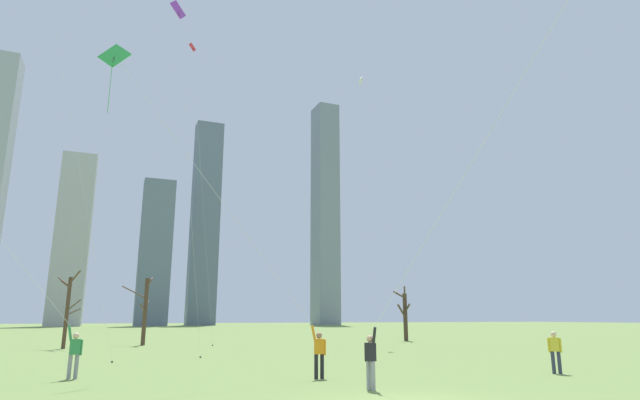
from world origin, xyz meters
TOP-DOWN VIEW (x-y plane):
  - kite_flyer_midfield_center_blue at (-10.07, 8.30)m, footprint 9.48×5.40m
  - kite_flyer_midfield_right_teal at (0.92, 0.16)m, footprint 3.02×14.22m
  - kite_flyer_foreground_left_green at (-1.66, 6.44)m, footprint 8.72×1.46m
  - bystander_watching_nearby at (9.28, 4.15)m, footprint 0.38×0.40m
  - distant_kite_low_near_trees_white at (13.22, 27.98)m, footprint 2.55×5.67m
  - distant_kite_drifting_left_purple at (-4.85, 14.51)m, footprint 3.29×3.91m
  - distant_kite_high_overhead_red at (-2.40, 25.21)m, footprint 3.92×5.57m
  - bare_tree_far_right_edge at (-9.89, 29.70)m, footprint 1.90×3.11m
  - bare_tree_rightmost at (-4.43, 32.53)m, footprint 2.43×2.79m
  - bare_tree_leftmost at (19.00, 31.18)m, footprint 2.27×2.49m
  - skyline_slender_spire at (3.08, 127.65)m, footprint 8.05×5.67m
  - skyline_squat_block at (-17.15, 132.90)m, footprint 8.27×7.63m
  - skyline_mid_tower_right at (52.79, 131.02)m, footprint 6.69×7.88m
  - skyline_wide_slab at (17.20, 137.88)m, footprint 7.93×5.67m

SIDE VIEW (x-z plane):
  - bystander_watching_nearby at x=9.28m, z-range 0.09..1.71m
  - bare_tree_leftmost at x=19.00m, z-range -0.03..5.03m
  - bare_tree_far_right_edge at x=-9.89m, z-range 0.12..5.57m
  - bare_tree_rightmost at x=-4.43m, z-range 0.14..5.61m
  - kite_flyer_foreground_left_green at x=-1.66m, z-range -2.89..9.43m
  - kite_flyer_midfield_center_blue at x=-10.07m, z-range -3.01..9.70m
  - kite_flyer_midfield_right_teal at x=0.92m, z-range -4.19..11.91m
  - distant_kite_drifting_left_purple at x=-4.85m, z-range 7.66..26.87m
  - distant_kite_high_overhead_red at x=-2.40m, z-range 7.46..30.00m
  - skyline_slender_spire at x=3.08m, z-range 0.00..37.98m
  - distant_kite_low_near_trees_white at x=13.22m, z-range 9.08..33.87m
  - skyline_squat_block at x=-17.15m, z-range 0.00..44.14m
  - skyline_wide_slab at x=17.20m, z-range 0.00..59.93m
  - skyline_mid_tower_right at x=52.79m, z-range 0.00..68.62m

